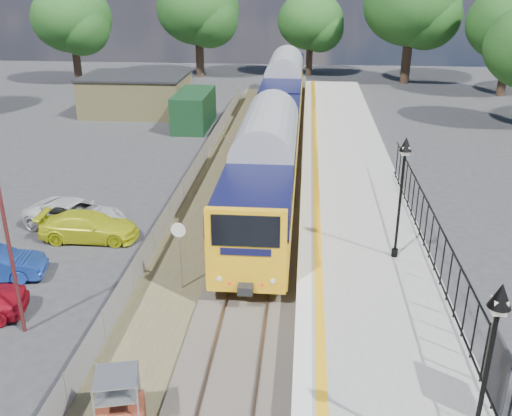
# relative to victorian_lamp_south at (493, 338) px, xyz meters

# --- Properties ---
(ground) EXTENTS (120.00, 120.00, 0.00)m
(ground) POSITION_rel_victorian_lamp_south_xyz_m (-5.50, 4.00, -4.30)
(ground) COLOR #2D2D30
(ground) RESTS_ON ground
(track_bed) EXTENTS (5.90, 80.00, 0.29)m
(track_bed) POSITION_rel_victorian_lamp_south_xyz_m (-5.97, 13.67, -4.21)
(track_bed) COLOR #473F38
(track_bed) RESTS_ON ground
(platform) EXTENTS (5.00, 70.00, 0.90)m
(platform) POSITION_rel_victorian_lamp_south_xyz_m (-1.30, 12.00, -3.85)
(platform) COLOR gray
(platform) RESTS_ON ground
(platform_edge) EXTENTS (0.90, 70.00, 0.01)m
(platform_edge) POSITION_rel_victorian_lamp_south_xyz_m (-3.36, 12.00, -3.39)
(platform_edge) COLOR silver
(platform_edge) RESTS_ON platform
(victorian_lamp_south) EXTENTS (0.44, 0.44, 4.60)m
(victorian_lamp_south) POSITION_rel_victorian_lamp_south_xyz_m (0.00, 0.00, 0.00)
(victorian_lamp_south) COLOR black
(victorian_lamp_south) RESTS_ON platform
(victorian_lamp_north) EXTENTS (0.44, 0.44, 4.60)m
(victorian_lamp_north) POSITION_rel_victorian_lamp_south_xyz_m (-0.20, 10.00, 0.00)
(victorian_lamp_north) COLOR black
(victorian_lamp_north) RESTS_ON platform
(palisade_fence) EXTENTS (0.12, 26.00, 2.00)m
(palisade_fence) POSITION_rel_victorian_lamp_south_xyz_m (1.05, 6.24, -2.46)
(palisade_fence) COLOR black
(palisade_fence) RESTS_ON platform
(wire_fence) EXTENTS (0.06, 52.00, 1.20)m
(wire_fence) POSITION_rel_victorian_lamp_south_xyz_m (-9.70, 16.00, -3.70)
(wire_fence) COLOR #999EA3
(wire_fence) RESTS_ON ground
(outbuilding) EXTENTS (10.80, 10.10, 3.12)m
(outbuilding) POSITION_rel_victorian_lamp_south_xyz_m (-16.41, 35.21, -2.78)
(outbuilding) COLOR tan
(outbuilding) RESTS_ON ground
(tree_line) EXTENTS (56.80, 43.80, 11.88)m
(tree_line) POSITION_rel_victorian_lamp_south_xyz_m (-4.10, 46.00, 2.31)
(tree_line) COLOR #332319
(tree_line) RESTS_ON ground
(train) EXTENTS (2.82, 40.83, 3.51)m
(train) POSITION_rel_victorian_lamp_south_xyz_m (-5.50, 27.64, -1.96)
(train) COLOR #F2AC15
(train) RESTS_ON ground
(brick_plinth) EXTENTS (1.44, 1.44, 1.91)m
(brick_plinth) POSITION_rel_victorian_lamp_south_xyz_m (-8.00, 1.22, -3.38)
(brick_plinth) COLOR #964526
(brick_plinth) RESTS_ON ground
(speed_sign) EXTENTS (0.54, 0.12, 2.68)m
(speed_sign) POSITION_rel_victorian_lamp_south_xyz_m (-8.00, 8.39, -2.49)
(speed_sign) COLOR #999EA3
(speed_sign) RESTS_ON ground
(carpark_lamp) EXTENTS (0.25, 0.50, 7.36)m
(carpark_lamp) POSITION_rel_victorian_lamp_south_xyz_m (-12.52, 5.36, -0.12)
(carpark_lamp) COLOR #521C1B
(carpark_lamp) RESTS_ON ground
(car_yellow) EXTENTS (4.27, 1.82, 1.23)m
(car_yellow) POSITION_rel_victorian_lamp_south_xyz_m (-12.85, 12.23, -3.68)
(car_yellow) COLOR #C5CB17
(car_yellow) RESTS_ON ground
(car_white) EXTENTS (5.11, 3.39, 1.30)m
(car_white) POSITION_rel_victorian_lamp_south_xyz_m (-13.84, 13.29, -3.65)
(car_white) COLOR silver
(car_white) RESTS_ON ground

